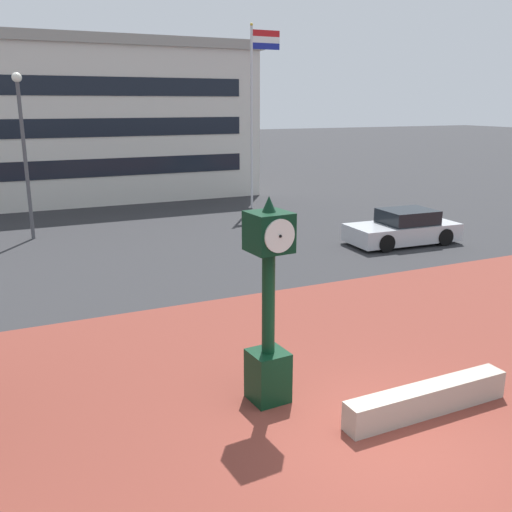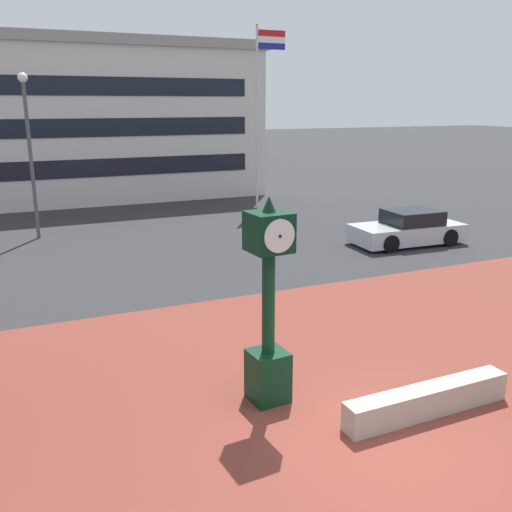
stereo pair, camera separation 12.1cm
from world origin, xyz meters
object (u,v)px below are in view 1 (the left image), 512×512
object	(u,v)px
street_clock	(268,310)
flagpole_primary	(254,104)
street_lamp_post	(23,139)
civic_building	(9,119)
car_street_near	(403,229)

from	to	relation	value
street_clock	flagpole_primary	bearing A→B (deg)	61.83
flagpole_primary	street_lamp_post	bearing A→B (deg)	-166.28
flagpole_primary	civic_building	bearing A→B (deg)	134.05
car_street_near	civic_building	size ratio (longest dim) A/B	0.16
car_street_near	flagpole_primary	distance (m)	10.47
car_street_near	street_lamp_post	size ratio (longest dim) A/B	0.68
street_clock	flagpole_primary	size ratio (longest dim) A/B	0.42
street_lamp_post	street_clock	bearing A→B (deg)	-79.17
street_clock	civic_building	size ratio (longest dim) A/B	0.14
street_lamp_post	car_street_near	bearing A→B (deg)	-27.94
flagpole_primary	civic_building	distance (m)	15.37
flagpole_primary	street_clock	bearing A→B (deg)	-113.94
car_street_near	civic_building	xyz separation A→B (m)	(-12.54, 20.29, 3.63)
flagpole_primary	civic_building	size ratio (longest dim) A/B	0.34
flagpole_primary	street_lamp_post	distance (m)	11.07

